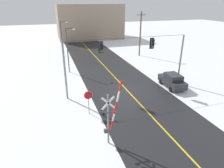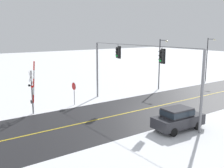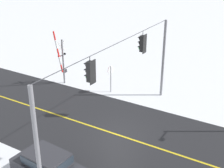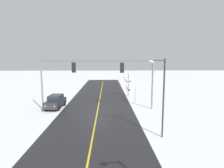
% 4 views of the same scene
% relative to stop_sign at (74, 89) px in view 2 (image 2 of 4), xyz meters
% --- Properties ---
extents(ground_plane, '(160.00, 160.00, 0.00)m').
position_rel_stop_sign_xyz_m(ground_plane, '(5.40, 3.87, -1.71)').
color(ground_plane, white).
extents(road_asphalt, '(9.00, 80.00, 0.01)m').
position_rel_stop_sign_xyz_m(road_asphalt, '(5.40, 9.87, -1.71)').
color(road_asphalt, black).
rests_on(road_asphalt, ground).
extents(lane_centre_line, '(0.14, 72.00, 0.01)m').
position_rel_stop_sign_xyz_m(lane_centre_line, '(5.40, 9.87, -1.70)').
color(lane_centre_line, gold).
rests_on(lane_centre_line, ground).
extents(signal_span, '(14.20, 0.47, 6.22)m').
position_rel_stop_sign_xyz_m(signal_span, '(5.36, 3.86, 2.35)').
color(signal_span, gray).
rests_on(signal_span, ground).
extents(stop_sign, '(0.80, 0.09, 2.35)m').
position_rel_stop_sign_xyz_m(stop_sign, '(0.00, 0.00, 0.00)').
color(stop_sign, gray).
rests_on(stop_sign, ground).
extents(railroad_crossing, '(1.51, 0.31, 4.92)m').
position_rel_stop_sign_xyz_m(railroad_crossing, '(0.63, -4.52, 0.60)').
color(railroad_crossing, gray).
rests_on(railroad_crossing, ground).
extents(parked_car_charcoal, '(2.02, 4.28, 1.74)m').
position_rel_stop_sign_xyz_m(parked_car_charcoal, '(11.00, 3.05, -0.76)').
color(parked_car_charcoal, '#2D2D33').
rests_on(parked_car_charcoal, ground).
extents(streetlamp_near, '(1.39, 0.28, 6.50)m').
position_rel_stop_sign_xyz_m(streetlamp_near, '(-0.19, 12.61, 2.20)').
color(streetlamp_near, '#38383D').
rests_on(streetlamp_near, ground).
extents(streetlamp_far, '(1.39, 0.28, 6.50)m').
position_rel_stop_sign_xyz_m(streetlamp_far, '(-0.19, 22.67, 2.20)').
color(streetlamp_far, '#38383D').
rests_on(streetlamp_far, ground).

